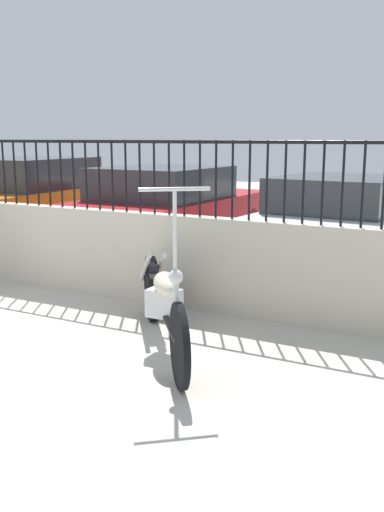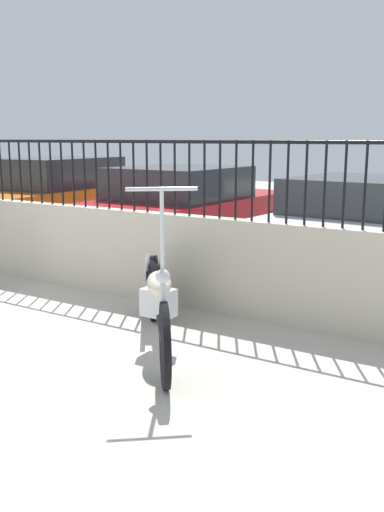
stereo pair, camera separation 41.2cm
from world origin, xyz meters
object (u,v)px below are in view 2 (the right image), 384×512
car_orange (64,197)px  car_red (185,210)px  motorcycle_black (158,298)px  car_white (360,221)px

car_orange → car_red: car_orange is taller
motorcycle_black → car_white: size_ratio=0.46×
car_red → car_white: size_ratio=0.97×
motorcycle_black → car_orange: size_ratio=0.41×
car_orange → car_red: bearing=-97.3°
motorcycle_black → car_orange: bearing=-166.7°
car_red → car_white: bearing=-76.0°
car_orange → motorcycle_black: bearing=-131.2°
car_orange → car_white: bearing=-89.6°
car_white → car_orange: bearing=98.3°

